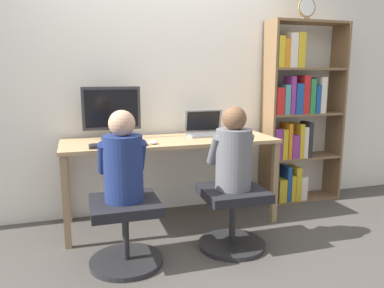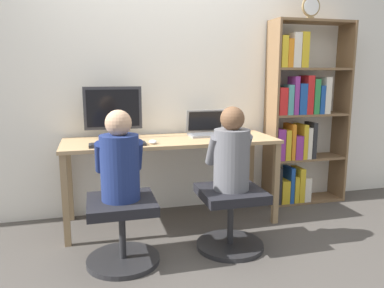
{
  "view_description": "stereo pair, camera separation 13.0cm",
  "coord_description": "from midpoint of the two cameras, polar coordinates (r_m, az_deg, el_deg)",
  "views": [
    {
      "loc": [
        -0.79,
        -2.85,
        1.34
      ],
      "look_at": [
        0.15,
        0.15,
        0.75
      ],
      "focal_mm": 35.0,
      "sensor_mm": 36.0,
      "label": 1
    },
    {
      "loc": [
        -0.66,
        -2.89,
        1.34
      ],
      "look_at": [
        0.15,
        0.15,
        0.75
      ],
      "focal_mm": 35.0,
      "sensor_mm": 36.0,
      "label": 2
    }
  ],
  "objects": [
    {
      "name": "office_chair_right",
      "position": [
        2.96,
        7.16,
        -10.57
      ],
      "size": [
        0.52,
        0.52,
        0.48
      ],
      "color": "#262628",
      "rests_on": "ground_plane"
    },
    {
      "name": "desk",
      "position": [
        3.34,
        -2.09,
        -0.63
      ],
      "size": [
        1.88,
        0.64,
        0.77
      ],
      "color": "tan",
      "rests_on": "ground_plane"
    },
    {
      "name": "laptop",
      "position": [
        3.53,
        3.48,
        2.14
      ],
      "size": [
        0.37,
        0.27,
        0.23
      ],
      "color": "gray",
      "rests_on": "desk"
    },
    {
      "name": "person_at_laptop",
      "position": [
        2.83,
        7.35,
        -1.42
      ],
      "size": [
        0.33,
        0.3,
        0.63
      ],
      "color": "slate",
      "rests_on": "office_chair_right"
    },
    {
      "name": "bookshelf",
      "position": [
        4.0,
        16.87,
        3.61
      ],
      "size": [
        0.85,
        0.28,
        1.86
      ],
      "color": "brown",
      "rests_on": "ground_plane"
    },
    {
      "name": "desktop_monitor",
      "position": [
        3.39,
        -10.85,
        4.78
      ],
      "size": [
        0.51,
        0.21,
        0.46
      ],
      "color": "#333338",
      "rests_on": "desk"
    },
    {
      "name": "keyboard",
      "position": [
        3.05,
        -10.07,
        -0.05
      ],
      "size": [
        0.45,
        0.13,
        0.03
      ],
      "color": "#232326",
      "rests_on": "desk"
    },
    {
      "name": "desk_clock",
      "position": [
        3.99,
        18.62,
        19.17
      ],
      "size": [
        0.19,
        0.03,
        0.21
      ],
      "color": "olive",
      "rests_on": "bookshelf"
    },
    {
      "name": "office_chair_left",
      "position": [
        2.75,
        -9.25,
        -12.31
      ],
      "size": [
        0.52,
        0.52,
        0.48
      ],
      "color": "#262628",
      "rests_on": "ground_plane"
    },
    {
      "name": "wall_back",
      "position": [
        3.65,
        -3.52,
        9.97
      ],
      "size": [
        10.0,
        0.05,
        2.6
      ],
      "color": "white",
      "rests_on": "ground_plane"
    },
    {
      "name": "person_at_monitor",
      "position": [
        2.61,
        -9.57,
        -2.51
      ],
      "size": [
        0.33,
        0.3,
        0.63
      ],
      "color": "navy",
      "rests_on": "office_chair_left"
    },
    {
      "name": "ground_plane",
      "position": [
        3.25,
        -0.72,
        -13.72
      ],
      "size": [
        14.0,
        14.0,
        0.0
      ],
      "primitive_type": "plane",
      "color": "#4C4742"
    },
    {
      "name": "computer_mouse_by_keyboard",
      "position": [
        3.11,
        -4.82,
        0.35
      ],
      "size": [
        0.06,
        0.11,
        0.03
      ],
      "color": "silver",
      "rests_on": "desk"
    }
  ]
}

